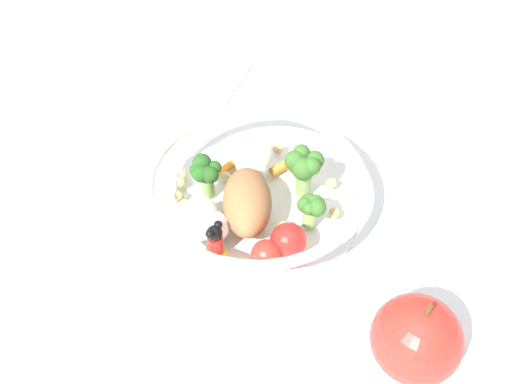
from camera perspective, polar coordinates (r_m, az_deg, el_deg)
ground_plane at (r=0.55m, az=-0.57°, el=-1.62°), size 2.40×2.40×0.00m
food_container at (r=0.53m, az=-0.41°, el=-0.03°), size 0.22×0.22×0.06m
loose_apple at (r=0.45m, az=16.54°, el=-14.65°), size 0.07×0.07×0.08m
folded_napkin at (r=0.72m, az=-6.94°, el=11.66°), size 0.15×0.15×0.01m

